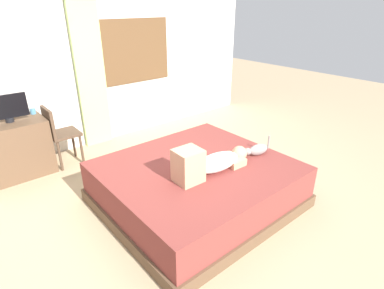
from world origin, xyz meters
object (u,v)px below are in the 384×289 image
object	(u,v)px
bed	(197,185)
desk	(12,150)
tv_monitor	(7,108)
chair_by_desk	(58,132)
person_lying	(210,162)
cup	(33,111)
cat	(257,150)

from	to	relation	value
bed	desk	world-z (taller)	desk
tv_monitor	chair_by_desk	size ratio (longest dim) A/B	0.56
person_lying	cup	bearing A→B (deg)	113.95
bed	cup	size ratio (longest dim) A/B	25.70
desk	cup	world-z (taller)	cup
desk	tv_monitor	size ratio (longest dim) A/B	1.87
desk	cup	size ratio (longest dim) A/B	11.67
bed	cat	world-z (taller)	cat
bed	chair_by_desk	world-z (taller)	chair_by_desk
bed	desk	size ratio (longest dim) A/B	2.20
person_lying	chair_by_desk	world-z (taller)	chair_by_desk
chair_by_desk	bed	bearing A→B (deg)	-66.19
cup	bed	bearing A→B (deg)	-64.29
cat	chair_by_desk	world-z (taller)	chair_by_desk
tv_monitor	cup	xyz separation A→B (m)	(0.31, 0.14, -0.14)
cup	chair_by_desk	xyz separation A→B (m)	(0.20, -0.26, -0.27)
bed	person_lying	distance (m)	0.41
chair_by_desk	person_lying	bearing A→B (deg)	-68.04
tv_monitor	bed	bearing A→B (deg)	-56.25
cat	tv_monitor	xyz separation A→B (m)	(-2.06, 2.29, 0.36)
cup	cat	bearing A→B (deg)	-54.31
chair_by_desk	cat	bearing A→B (deg)	-54.58
desk	chair_by_desk	xyz separation A→B (m)	(0.58, -0.12, 0.14)
bed	cat	distance (m)	0.81
cup	chair_by_desk	distance (m)	0.43
bed	chair_by_desk	distance (m)	2.11
tv_monitor	cat	bearing A→B (deg)	-48.07
tv_monitor	cup	distance (m)	0.37
person_lying	tv_monitor	world-z (taller)	tv_monitor
cat	desk	distance (m)	3.13
cup	tv_monitor	bearing A→B (deg)	-156.05
tv_monitor	chair_by_desk	xyz separation A→B (m)	(0.51, -0.12, -0.41)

